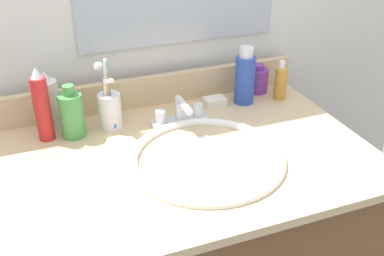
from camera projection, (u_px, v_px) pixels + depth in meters
countertop at (188, 157)px, 1.14m from camera, size 0.91×0.62×0.02m
backsplash at (153, 90)px, 1.36m from camera, size 0.91×0.02×0.09m
back_wall at (150, 135)px, 1.50m from camera, size 2.01×0.04×1.30m
sink_basin at (207, 170)px, 1.13m from camera, size 0.39×0.39×0.11m
faucet at (180, 115)px, 1.26m from camera, size 0.16×0.10×0.08m
bottle_spray_red at (42, 107)px, 1.16m from camera, size 0.04×0.04×0.20m
bottle_toner_green at (72, 114)px, 1.18m from camera, size 0.06×0.06×0.14m
bottle_lotion_white at (49, 102)px, 1.23m from camera, size 0.06×0.06×0.16m
bottle_oil_amber at (280, 83)px, 1.39m from camera, size 0.04×0.04×0.12m
bottle_cream_purple at (258, 80)px, 1.44m from camera, size 0.06×0.06×0.09m
bottle_shampoo_blue at (245, 78)px, 1.35m from camera, size 0.06×0.06×0.17m
cup_white_ceramic at (110, 109)px, 1.23m from camera, size 0.06×0.07×0.20m
soap_bar at (214, 102)px, 1.37m from camera, size 0.06×0.04×0.02m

